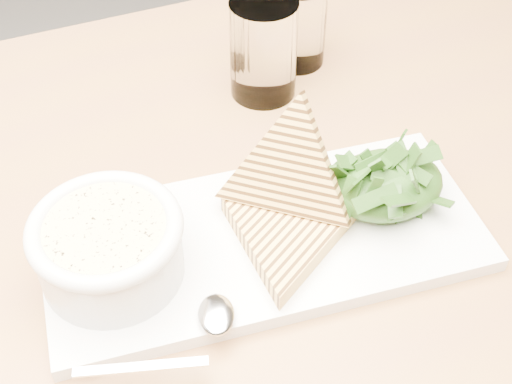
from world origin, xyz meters
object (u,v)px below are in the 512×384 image
object	(u,v)px
table_top	(328,239)
glass_near	(263,49)
soup_bowl	(110,253)
glass_far	(298,24)
platter	(264,240)

from	to	relation	value
table_top	glass_near	world-z (taller)	glass_near
soup_bowl	glass_near	size ratio (longest dim) A/B	1.08
soup_bowl	glass_far	distance (m)	0.37
glass_near	glass_far	xyz separation A→B (m)	(0.06, 0.04, -0.01)
soup_bowl	glass_near	distance (m)	0.30
table_top	platter	world-z (taller)	platter
glass_far	platter	bearing A→B (deg)	-119.37
soup_bowl	table_top	bearing A→B (deg)	-2.13
platter	glass_far	xyz separation A→B (m)	(0.14, 0.25, 0.04)
table_top	glass_far	distance (m)	0.27
table_top	soup_bowl	xyz separation A→B (m)	(-0.20, 0.01, 0.06)
table_top	platter	distance (m)	0.07
platter	glass_near	world-z (taller)	glass_near
table_top	glass_near	xyz separation A→B (m)	(0.02, 0.21, 0.08)
platter	soup_bowl	bearing A→B (deg)	176.59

